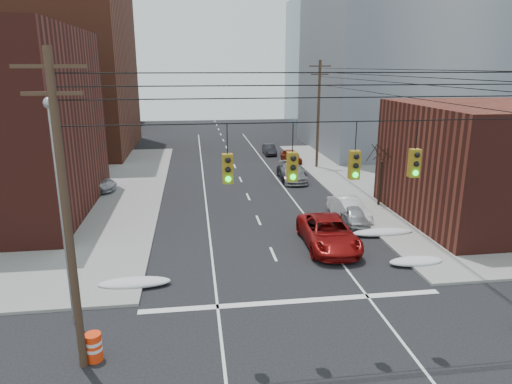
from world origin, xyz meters
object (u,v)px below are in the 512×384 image
object	(u,v)px
parked_car_f	(269,150)
lot_car_d	(49,184)
parked_car_b	(349,208)
construction_barrel	(94,347)
parked_car_a	(354,216)
lot_car_c	(28,203)
red_pickup	(328,233)
lot_car_b	(84,183)
parked_car_c	(292,173)
parked_car_d	(293,173)
parked_car_e	(291,156)
lot_car_a	(26,213)

from	to	relation	value
parked_car_f	lot_car_d	bearing A→B (deg)	-144.48
parked_car_b	construction_barrel	distance (m)	20.42
parked_car_a	lot_car_c	world-z (taller)	lot_car_c
red_pickup	lot_car_d	bearing A→B (deg)	145.79
lot_car_b	parked_car_f	bearing A→B (deg)	-39.91
parked_car_c	lot_car_d	size ratio (longest dim) A/B	1.22
parked_car_c	parked_car_a	bearing A→B (deg)	-80.59
parked_car_b	parked_car_a	bearing A→B (deg)	-101.22
red_pickup	parked_car_c	world-z (taller)	red_pickup
parked_car_f	parked_car_d	bearing A→B (deg)	-90.05
lot_car_d	red_pickup	bearing A→B (deg)	-141.43
lot_car_c	parked_car_f	bearing A→B (deg)	-53.05
lot_car_b	construction_barrel	bearing A→B (deg)	-156.77
parked_car_b	lot_car_c	world-z (taller)	parked_car_b
parked_car_b	lot_car_b	bearing A→B (deg)	148.38
parked_car_f	construction_barrel	xyz separation A→B (m)	(-12.97, -38.87, -0.06)
parked_car_e	lot_car_a	world-z (taller)	lot_car_a
lot_car_d	construction_barrel	distance (m)	25.10
red_pickup	parked_car_a	xyz separation A→B (m)	(2.87, 3.54, -0.24)
parked_car_a	parked_car_f	size ratio (longest dim) A/B	0.98
red_pickup	lot_car_a	bearing A→B (deg)	162.37
parked_car_c	lot_car_a	xyz separation A→B (m)	(-20.54, -9.81, 0.09)
parked_car_b	parked_car_c	distance (m)	11.72
lot_car_c	lot_car_a	bearing A→B (deg)	-171.43
parked_car_e	parked_car_c	bearing A→B (deg)	-104.95
lot_car_c	parked_car_b	bearing A→B (deg)	-107.40
parked_car_e	lot_car_b	world-z (taller)	lot_car_b
parked_car_d	parked_car_f	distance (m)	13.32
parked_car_a	construction_barrel	xyz separation A→B (m)	(-14.47, -12.95, -0.07)
parked_car_f	lot_car_a	bearing A→B (deg)	-132.12
parked_car_b	parked_car_c	world-z (taller)	parked_car_b
parked_car_b	parked_car_c	xyz separation A→B (m)	(-1.60, 11.61, -0.02)
parked_car_c	construction_barrel	world-z (taller)	parked_car_c
parked_car_c	parked_car_f	world-z (taller)	parked_car_c
lot_car_c	red_pickup	bearing A→B (deg)	-121.58
parked_car_e	parked_car_d	bearing A→B (deg)	-104.44
parked_car_b	construction_barrel	size ratio (longest dim) A/B	4.12
parked_car_b	parked_car_f	size ratio (longest dim) A/B	1.18
parked_car_c	parked_car_e	distance (m)	7.99
parked_car_e	lot_car_d	size ratio (longest dim) A/B	1.01
lot_car_d	construction_barrel	xyz separation A→B (m)	(8.21, -23.72, -0.31)
parked_car_a	construction_barrel	distance (m)	19.42
parked_car_c	construction_barrel	distance (m)	28.98
parked_car_a	lot_car_c	xyz separation A→B (m)	(-22.72, 5.68, 0.15)
red_pickup	construction_barrel	size ratio (longest dim) A/B	5.77
red_pickup	parked_car_b	world-z (taller)	red_pickup
parked_car_c	parked_car_e	size ratio (longest dim) A/B	1.22
parked_car_a	parked_car_e	world-z (taller)	parked_car_e
lot_car_c	lot_car_d	xyz separation A→B (m)	(0.05, 5.09, 0.09)
parked_car_d	lot_car_d	distance (m)	21.26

